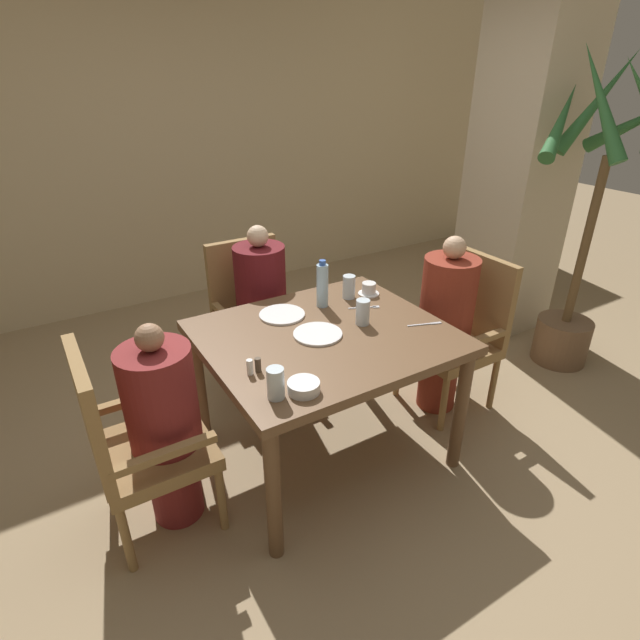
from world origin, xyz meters
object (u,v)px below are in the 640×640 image
at_px(chair_left_side, 132,440).
at_px(diner_in_right_chair, 445,325).
at_px(teacup_with_saucer, 369,289).
at_px(chair_right_side, 461,329).
at_px(potted_palm, 586,243).
at_px(plate_main_right, 318,334).
at_px(water_bottle, 322,285).
at_px(glass_tall_mid, 363,312).
at_px(bowl_small, 304,387).
at_px(diner_in_far_chair, 262,309).
at_px(chair_far_side, 253,310).
at_px(glass_tall_far, 276,383).
at_px(glass_tall_near, 349,287).
at_px(plate_main_left, 282,315).
at_px(diner_in_left_chair, 165,425).

height_order(chair_left_side, diner_in_right_chair, diner_in_right_chair).
relative_size(chair_left_side, teacup_with_saucer, 7.75).
height_order(chair_right_side, teacup_with_saucer, chair_right_side).
distance_m(chair_right_side, potted_palm, 1.11).
relative_size(chair_right_side, plate_main_right, 3.90).
bearing_deg(water_bottle, glass_tall_mid, -77.91).
bearing_deg(bowl_small, diner_in_far_chair, 73.26).
bearing_deg(chair_far_side, glass_tall_far, -109.92).
xyz_separation_m(diner_in_far_chair, teacup_with_saucer, (0.47, -0.50, 0.22)).
xyz_separation_m(chair_right_side, bowl_small, (-1.34, -0.39, 0.28)).
height_order(diner_in_far_chair, glass_tall_near, diner_in_far_chair).
height_order(bowl_small, water_bottle, water_bottle).
bearing_deg(chair_left_side, water_bottle, 13.73).
distance_m(chair_left_side, plate_main_left, 0.98).
xyz_separation_m(diner_in_far_chair, bowl_small, (-0.35, -1.16, 0.21)).
height_order(chair_right_side, plate_main_left, chair_right_side).
distance_m(bowl_small, glass_tall_mid, 0.68).
distance_m(diner_in_left_chair, bowl_small, 0.68).
bearing_deg(bowl_small, water_bottle, 53.08).
xyz_separation_m(chair_far_side, diner_in_right_chair, (0.85, -0.92, 0.07)).
height_order(diner_in_far_chair, plate_main_left, diner_in_far_chair).
bearing_deg(bowl_small, diner_in_right_chair, 17.93).
xyz_separation_m(diner_in_right_chair, glass_tall_mid, (-0.63, -0.02, 0.25)).
height_order(diner_in_far_chair, diner_in_right_chair, diner_in_right_chair).
bearing_deg(chair_left_side, diner_in_left_chair, 0.00).
bearing_deg(water_bottle, diner_in_right_chair, -22.02).
bearing_deg(potted_palm, bowl_small, -172.25).
relative_size(diner_in_right_chair, teacup_with_saucer, 9.08).
distance_m(chair_left_side, glass_tall_mid, 1.26).
relative_size(diner_in_far_chair, glass_tall_near, 8.31).
bearing_deg(diner_in_far_chair, teacup_with_saucer, -46.35).
height_order(plate_main_left, water_bottle, water_bottle).
relative_size(diner_in_right_chair, glass_tall_far, 8.32).
distance_m(plate_main_left, bowl_small, 0.72).
xyz_separation_m(diner_in_left_chair, teacup_with_saucer, (1.32, 0.27, 0.26)).
distance_m(plate_main_right, teacup_with_saucer, 0.59).
height_order(chair_left_side, diner_in_far_chair, diner_in_far_chair).
height_order(chair_far_side, diner_in_far_chair, diner_in_far_chair).
distance_m(potted_palm, plate_main_right, 2.08).
height_order(bowl_small, glass_tall_far, glass_tall_far).
distance_m(chair_far_side, chair_right_side, 1.35).
bearing_deg(plate_main_right, water_bottle, 54.44).
height_order(diner_in_left_chair, plate_main_left, diner_in_left_chair).
xyz_separation_m(teacup_with_saucer, water_bottle, (-0.32, 0.01, 0.09)).
bearing_deg(potted_palm, plate_main_right, 178.21).
bearing_deg(teacup_with_saucer, potted_palm, -12.24).
bearing_deg(diner_in_right_chair, bowl_small, -162.07).
bearing_deg(diner_in_far_chair, glass_tall_near, -53.98).
bearing_deg(glass_tall_mid, plate_main_left, 135.98).
bearing_deg(glass_tall_mid, plate_main_right, 176.30).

